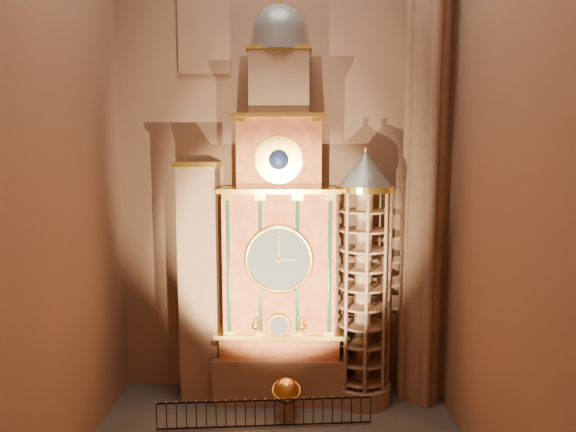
{
  "coord_description": "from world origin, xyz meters",
  "views": [
    {
      "loc": [
        0.78,
        -16.31,
        10.57
      ],
      "look_at": [
        0.39,
        3.0,
        8.19
      ],
      "focal_mm": 32.0,
      "sensor_mm": 36.0,
      "label": 1
    }
  ],
  "objects_px": {
    "portrait_tower": "(200,281)",
    "iron_railing": "(265,413)",
    "astronomical_clock": "(280,246)",
    "stair_turret": "(363,280)",
    "celestial_globe": "(286,394)"
  },
  "relations": [
    {
      "from": "portrait_tower",
      "to": "iron_railing",
      "type": "relative_size",
      "value": 1.24
    },
    {
      "from": "portrait_tower",
      "to": "astronomical_clock",
      "type": "bearing_deg",
      "value": -0.29
    },
    {
      "from": "stair_turret",
      "to": "iron_railing",
      "type": "bearing_deg",
      "value": -149.43
    },
    {
      "from": "stair_turret",
      "to": "portrait_tower",
      "type": "bearing_deg",
      "value": 177.67
    },
    {
      "from": "portrait_tower",
      "to": "iron_railing",
      "type": "xyz_separation_m",
      "value": [
        2.91,
        -2.64,
        -4.56
      ]
    },
    {
      "from": "celestial_globe",
      "to": "portrait_tower",
      "type": "bearing_deg",
      "value": 153.02
    },
    {
      "from": "celestial_globe",
      "to": "astronomical_clock",
      "type": "bearing_deg",
      "value": 99.77
    },
    {
      "from": "astronomical_clock",
      "to": "stair_turret",
      "type": "bearing_deg",
      "value": -4.3
    },
    {
      "from": "portrait_tower",
      "to": "iron_railing",
      "type": "height_order",
      "value": "portrait_tower"
    },
    {
      "from": "astronomical_clock",
      "to": "portrait_tower",
      "type": "relative_size",
      "value": 1.64
    },
    {
      "from": "astronomical_clock",
      "to": "portrait_tower",
      "type": "bearing_deg",
      "value": 179.71
    },
    {
      "from": "portrait_tower",
      "to": "celestial_globe",
      "type": "relative_size",
      "value": 6.08
    },
    {
      "from": "iron_railing",
      "to": "stair_turret",
      "type": "bearing_deg",
      "value": 30.57
    },
    {
      "from": "stair_turret",
      "to": "celestial_globe",
      "type": "xyz_separation_m",
      "value": [
        -3.18,
        -1.61,
        -4.26
      ]
    },
    {
      "from": "astronomical_clock",
      "to": "portrait_tower",
      "type": "xyz_separation_m",
      "value": [
        -3.4,
        0.02,
        -1.53
      ]
    }
  ]
}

